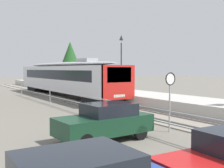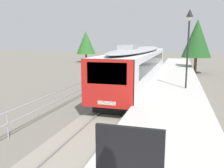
{
  "view_description": "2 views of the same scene",
  "coord_description": "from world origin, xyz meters",
  "views": [
    {
      "loc": [
        -11.44,
        -1.32,
        2.96
      ],
      "look_at": [
        0.0,
        16.49,
        1.8
      ],
      "focal_mm": 44.51,
      "sensor_mm": 36.0,
      "label": 1
    },
    {
      "loc": [
        3.55,
        4.17,
        4.11
      ],
      "look_at": [
        0.0,
        16.49,
        1.8
      ],
      "focal_mm": 37.64,
      "sensor_mm": 36.0,
      "label": 2
    }
  ],
  "objects": [
    {
      "name": "track_rails",
      "position": [
        0.0,
        22.0,
        0.03
      ],
      "size": [
        3.2,
        60.0,
        0.14
      ],
      "color": "gray",
      "rests_on": "ground"
    },
    {
      "name": "tree_behind_station_far",
      "position": [
        -14.73,
        48.66,
        3.95
      ],
      "size": [
        3.8,
        3.8,
        6.22
      ],
      "color": "brown",
      "rests_on": "ground"
    },
    {
      "name": "carpark_fence",
      "position": [
        -3.3,
        12.0,
        0.91
      ],
      "size": [
        0.06,
        36.06,
        1.25
      ],
      "color": "#9EA0A5",
      "rests_on": "ground"
    },
    {
      "name": "ground_plane",
      "position": [
        -3.0,
        22.0,
        0.0
      ],
      "size": [
        160.0,
        160.0,
        0.0
      ],
      "primitive_type": "plane",
      "color": "#6B665B"
    },
    {
      "name": "station_platform",
      "position": [
        3.25,
        22.0,
        0.45
      ],
      "size": [
        3.9,
        60.0,
        0.9
      ],
      "primitive_type": "cube",
      "color": "#B7B5AD",
      "rests_on": "ground"
    },
    {
      "name": "platform_lamp_mid_platform",
      "position": [
        4.05,
        21.13,
        4.62
      ],
      "size": [
        0.34,
        0.34,
        5.35
      ],
      "color": "#232328",
      "rests_on": "station_platform"
    },
    {
      "name": "commuter_train",
      "position": [
        0.0,
        25.76,
        2.15
      ],
      "size": [
        2.82,
        20.76,
        3.74
      ],
      "color": "silver",
      "rests_on": "track_rails"
    },
    {
      "name": "platform_notice_board",
      "position": [
        2.79,
        7.87,
        2.19
      ],
      "size": [
        1.2,
        0.08,
        1.8
      ],
      "color": "#232328",
      "rests_on": "station_platform"
    },
    {
      "name": "tree_behind_carpark",
      "position": [
        5.55,
        36.58,
        4.53
      ],
      "size": [
        3.7,
        3.7,
        6.95
      ],
      "color": "brown",
      "rests_on": "ground"
    }
  ]
}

